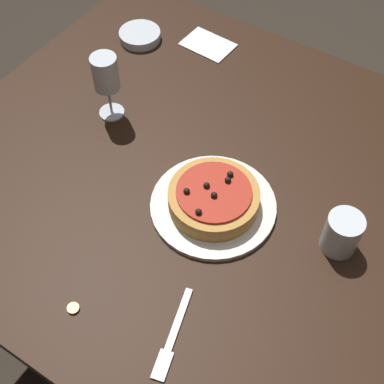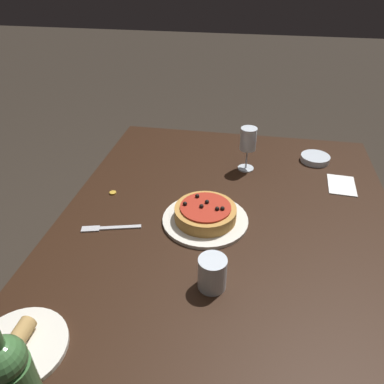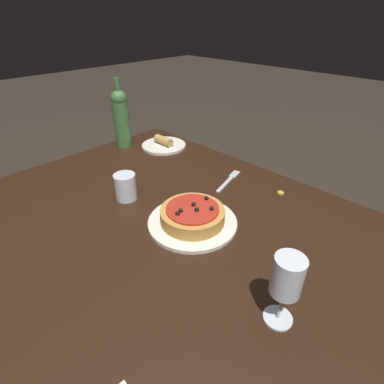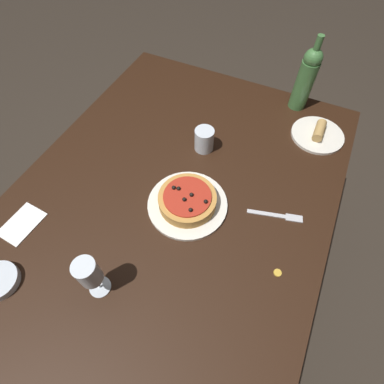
% 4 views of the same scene
% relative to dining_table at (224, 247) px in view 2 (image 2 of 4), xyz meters
% --- Properties ---
extents(ground_plane, '(14.00, 14.00, 0.00)m').
position_rel_dining_table_xyz_m(ground_plane, '(0.00, 0.00, -0.65)').
color(ground_plane, '#2D261E').
extents(dining_table, '(1.44, 1.09, 0.72)m').
position_rel_dining_table_xyz_m(dining_table, '(0.00, 0.00, 0.00)').
color(dining_table, black).
rests_on(dining_table, ground_plane).
extents(dinner_plate, '(0.28, 0.28, 0.01)m').
position_rel_dining_table_xyz_m(dinner_plate, '(-0.03, -0.07, 0.08)').
color(dinner_plate, silver).
rests_on(dinner_plate, dining_table).
extents(pizza, '(0.20, 0.20, 0.06)m').
position_rel_dining_table_xyz_m(pizza, '(-0.03, -0.07, 0.11)').
color(pizza, '#BC843D').
rests_on(pizza, dinner_plate).
extents(wine_glass, '(0.06, 0.06, 0.17)m').
position_rel_dining_table_xyz_m(wine_glass, '(-0.40, 0.04, 0.20)').
color(wine_glass, silver).
rests_on(wine_glass, dining_table).
extents(water_cup, '(0.07, 0.07, 0.09)m').
position_rel_dining_table_xyz_m(water_cup, '(0.24, -0.01, 0.12)').
color(water_cup, silver).
rests_on(water_cup, dining_table).
extents(side_bowl, '(0.12, 0.12, 0.02)m').
position_rel_dining_table_xyz_m(side_bowl, '(-0.51, 0.32, 0.08)').
color(side_bowl, silver).
rests_on(side_bowl, dining_table).
extents(fork, '(0.07, 0.19, 0.00)m').
position_rel_dining_table_xyz_m(fork, '(0.06, -0.37, 0.08)').
color(fork, '#B7B7BC').
rests_on(fork, dining_table).
extents(side_plate, '(0.21, 0.21, 0.05)m').
position_rel_dining_table_xyz_m(side_plate, '(0.49, -0.41, 0.08)').
color(side_plate, silver).
rests_on(side_plate, dining_table).
extents(paper_napkin, '(0.14, 0.11, 0.00)m').
position_rel_dining_table_xyz_m(paper_napkin, '(-0.33, 0.40, 0.07)').
color(paper_napkin, white).
rests_on(paper_napkin, dining_table).
extents(bottle_cap, '(0.02, 0.02, 0.01)m').
position_rel_dining_table_xyz_m(bottle_cap, '(-0.13, -0.42, 0.08)').
color(bottle_cap, gold).
rests_on(bottle_cap, dining_table).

